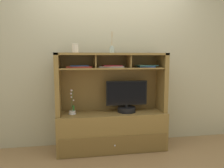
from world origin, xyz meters
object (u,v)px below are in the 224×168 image
Objects in this scene: media_console at (112,121)px; potted_orchid at (72,110)px; diffuser_bottle at (112,50)px; tv_monitor at (127,100)px; magazine_stack_centre at (112,66)px; magazine_stack_right at (80,67)px; magazine_stack_left at (146,66)px; ceramic_vase at (75,48)px.

potted_orchid is at bearing -178.75° from media_console.
potted_orchid is 1.19× the size of diffuser_bottle.
tv_monitor is at bearing -4.26° from media_console.
media_console is at bearing 60.20° from magazine_stack_centre.
media_console is 1.02m from diffuser_bottle.
diffuser_bottle is (0.01, 0.02, 0.23)m from magazine_stack_centre.
magazine_stack_right is (-0.45, -0.01, 0.79)m from media_console.
media_console is 4.42× the size of potted_orchid.
magazine_stack_centre reaches higher than potted_orchid.
media_console is 0.37m from tv_monitor.
magazine_stack_right is at bearing -179.27° from magazine_stack_left.
ceramic_vase is at bearing -179.60° from magazine_stack_centre.
potted_orchid is at bearing 179.74° from tv_monitor.
media_console reaches higher than tv_monitor.
potted_orchid is 0.96× the size of magazine_stack_centre.
tv_monitor is at bearing -0.77° from magazine_stack_centre.
magazine_stack_right is (0.11, 0.00, 0.60)m from potted_orchid.
media_console is at bearing -90.00° from diffuser_bottle.
media_console reaches higher than magazine_stack_centre.
media_console is at bearing 1.86° from ceramic_vase.
ceramic_vase reaches higher than tv_monitor.
potted_orchid is 0.82m from magazine_stack_centre.
ceramic_vase is at bearing -173.10° from magazine_stack_right.
media_console is 2.60× the size of tv_monitor.
tv_monitor is 0.74m from diffuser_bottle.
potted_orchid is 0.61m from magazine_stack_right.
diffuser_bottle is at bearing 1.53° from magazine_stack_right.
diffuser_bottle is at bearing -179.99° from magazine_stack_left.
tv_monitor is 0.82m from magazine_stack_right.
media_console is at bearing -179.72° from magazine_stack_left.
magazine_stack_left is at bearing 0.28° from media_console.
potted_orchid is at bearing -178.51° from diffuser_bottle.
diffuser_bottle is (0.56, 0.01, 0.83)m from potted_orchid.
diffuser_bottle is at bearing 175.12° from tv_monitor.
tv_monitor is 2.03× the size of diffuser_bottle.
magazine_stack_right reaches higher than magazine_stack_centre.
ceramic_vase reaches higher than magazine_stack_right.
diffuser_bottle reaches higher than magazine_stack_right.
magazine_stack_right is at bearing -178.47° from diffuser_bottle.
magazine_stack_right is at bearing -178.77° from media_console.
magazine_stack_right reaches higher than potted_orchid.
potted_orchid is at bearing -178.65° from magazine_stack_right.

